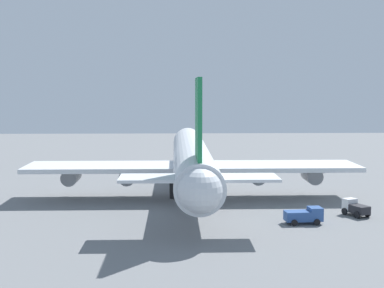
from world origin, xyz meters
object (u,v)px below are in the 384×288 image
object	(u,v)px
catering_truck	(315,166)
safety_cone_nose	(191,168)
baggage_tug	(355,208)
maintenance_van	(305,215)
cargo_airplane	(192,159)
cargo_loader	(146,170)

from	to	relation	value
catering_truck	safety_cone_nose	world-z (taller)	catering_truck
baggage_tug	catering_truck	bearing A→B (deg)	-6.98
maintenance_van	baggage_tug	size ratio (longest dim) A/B	1.18
cargo_airplane	safety_cone_nose	xyz separation A→B (m)	(28.17, -0.79, -5.51)
cargo_airplane	catering_truck	xyz separation A→B (m)	(25.10, -26.82, -4.81)
cargo_loader	catering_truck	bearing A→B (deg)	-81.59
catering_truck	safety_cone_nose	distance (m)	26.22
maintenance_van	safety_cone_nose	distance (m)	49.31
catering_truck	cargo_loader	world-z (taller)	cargo_loader
cargo_airplane	cargo_loader	distance (m)	22.14
catering_truck	cargo_airplane	bearing A→B (deg)	133.10
safety_cone_nose	maintenance_van	bearing A→B (deg)	-164.58
maintenance_van	catering_truck	bearing A→B (deg)	-16.21
maintenance_van	safety_cone_nose	xyz separation A→B (m)	(47.53, 13.11, -0.71)
cargo_loader	baggage_tug	world-z (taller)	cargo_loader
cargo_airplane	safety_cone_nose	size ratio (longest dim) A/B	81.48
cargo_loader	safety_cone_nose	distance (m)	12.58
cargo_loader	baggage_tug	distance (m)	46.46
safety_cone_nose	cargo_loader	bearing A→B (deg)	131.46
catering_truck	baggage_tug	distance (m)	40.59
maintenance_van	catering_truck	xyz separation A→B (m)	(44.46, -12.93, -0.01)
cargo_loader	safety_cone_nose	xyz separation A→B (m)	(8.31, -9.41, -0.86)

